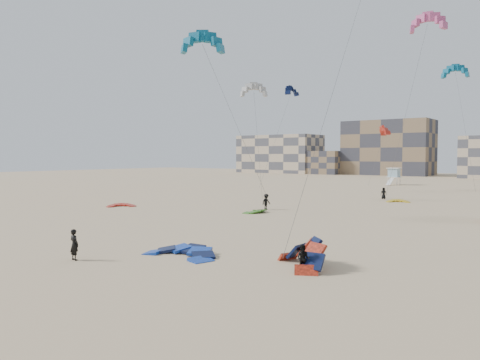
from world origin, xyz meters
The scene contains 20 objects.
ground centered at (0.00, 0.00, 0.00)m, with size 320.00×320.00×0.00m, color tan.
kite_ground_blue centered at (3.14, 0.95, 0.00)m, with size 4.70×4.87×0.92m, color blue, non-canonical shape.
kite_ground_orange centered at (10.80, 2.93, 0.00)m, with size 4.33×3.43×2.69m, color #F5361A, non-canonical shape.
kite_ground_red centered at (-23.22, 17.40, 0.00)m, with size 3.18×3.35×0.62m, color red, non-canonical shape.
kite_ground_green centered at (-6.18, 22.53, 0.00)m, with size 3.12×3.28×0.69m, color #3E8125, non-canonical shape.
kite_ground_yellow centered at (2.97, 43.99, 0.00)m, with size 2.79×2.91×0.62m, color gold, non-canonical shape.
kitesurfer_main centered at (-1.22, -3.96, 0.96)m, with size 0.70×0.46×1.93m, color black.
kitesurfer_b centered at (11.59, 1.72, 0.78)m, with size 0.76×0.59×1.56m, color black.
kitesurfer_c centered at (-6.68, 25.56, 0.94)m, with size 1.22×0.70×1.88m, color black.
kitesurfer_e centered at (-0.27, 47.27, 0.86)m, with size 0.84×0.54×1.71m, color black.
kite_fly_teal_a centered at (-7.96, 15.66, 17.75)m, with size 5.89×11.81×18.18m.
kite_fly_grey centered at (-15.66, 35.70, 15.86)m, with size 9.69×10.76×16.10m.
kite_fly_pink centered at (6.03, 45.40, 24.12)m, with size 7.97×4.60×24.46m.
kite_fly_navy centered at (-19.22, 52.56, 17.91)m, with size 3.52×9.93×18.27m.
kite_fly_teal_b centered at (6.04, 61.96, 19.97)m, with size 7.01×8.33×20.33m.
kite_fly_red centered at (-6.70, 65.27, 10.94)m, with size 4.98×7.31×11.48m.
lifeguard_tower_far centered at (-10.40, 81.95, 1.85)m, with size 2.69×5.11×3.74m.
condo_west_a centered at (-70.00, 130.00, 7.00)m, with size 30.00×15.00×14.00m, color #C3AD8F.
condo_west_b centered at (-30.00, 134.00, 9.00)m, with size 28.00×14.00×18.00m, color #7F674C.
condo_fill_left centered at (-50.00, 128.00, 4.00)m, with size 12.00×10.00×8.00m, color #7F674C.
Camera 1 is at (24.00, -20.64, 6.44)m, focal length 35.00 mm.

